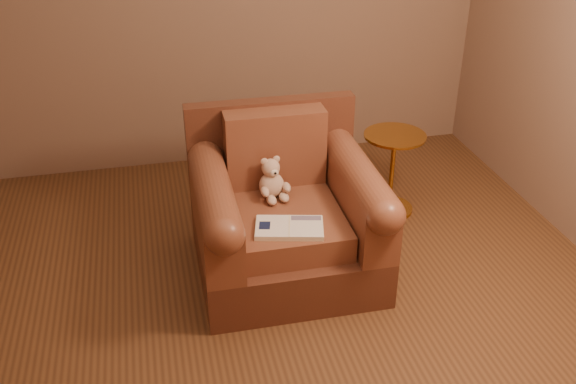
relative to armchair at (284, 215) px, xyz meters
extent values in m
plane|color=brown|center=(-0.11, -0.41, -0.36)|extent=(4.00, 4.00, 0.00)
cube|color=#572D1D|center=(0.00, -0.05, -0.22)|extent=(1.05, 1.00, 0.29)
cube|color=#572D1D|center=(0.00, 0.40, 0.25)|extent=(1.04, 0.11, 0.65)
cube|color=brown|center=(0.00, -0.10, 0.01)|extent=(0.61, 0.73, 0.16)
cube|color=brown|center=(0.00, 0.26, 0.32)|extent=(0.61, 0.17, 0.47)
cube|color=brown|center=(-0.42, -0.09, 0.10)|extent=(0.22, 0.89, 0.33)
cube|color=brown|center=(0.42, -0.10, 0.10)|extent=(0.22, 0.89, 0.33)
cylinder|color=brown|center=(-0.42, -0.09, 0.26)|extent=(0.22, 0.89, 0.21)
cylinder|color=brown|center=(0.42, -0.10, 0.26)|extent=(0.22, 0.89, 0.21)
ellipsoid|color=#CDA88F|center=(-0.05, 0.10, 0.16)|extent=(0.15, 0.13, 0.16)
sphere|color=#CDA88F|center=(-0.06, 0.11, 0.27)|extent=(0.11, 0.11, 0.11)
ellipsoid|color=#CDA88F|center=(-0.09, 0.11, 0.31)|extent=(0.04, 0.02, 0.04)
ellipsoid|color=#CDA88F|center=(-0.02, 0.12, 0.31)|extent=(0.04, 0.02, 0.04)
ellipsoid|color=beige|center=(-0.05, 0.06, 0.26)|extent=(0.05, 0.03, 0.04)
sphere|color=black|center=(-0.04, 0.04, 0.26)|extent=(0.02, 0.02, 0.02)
ellipsoid|color=#CDA88F|center=(-0.11, 0.03, 0.16)|extent=(0.05, 0.10, 0.05)
ellipsoid|color=#CDA88F|center=(0.03, 0.05, 0.16)|extent=(0.05, 0.10, 0.05)
ellipsoid|color=#CDA88F|center=(-0.08, 0.00, 0.11)|extent=(0.06, 0.10, 0.05)
ellipsoid|color=#CDA88F|center=(0.00, 0.02, 0.11)|extent=(0.06, 0.10, 0.05)
cube|color=beige|center=(-0.04, -0.30, 0.10)|extent=(0.41, 0.30, 0.03)
cube|color=white|center=(-0.13, -0.27, 0.11)|extent=(0.23, 0.26, 0.00)
cube|color=white|center=(0.05, -0.32, 0.11)|extent=(0.23, 0.26, 0.00)
cube|color=beige|center=(-0.04, -0.30, 0.11)|extent=(0.06, 0.22, 0.00)
cube|color=#0F1638|center=(-0.17, -0.26, 0.11)|extent=(0.08, 0.09, 0.00)
cube|color=slate|center=(0.07, -0.24, 0.11)|extent=(0.17, 0.08, 0.00)
cylinder|color=gold|center=(0.87, 0.48, -0.35)|extent=(0.33, 0.33, 0.03)
cylinder|color=gold|center=(0.87, 0.48, -0.07)|extent=(0.03, 0.03, 0.54)
cylinder|color=gold|center=(0.87, 0.48, 0.21)|extent=(0.42, 0.42, 0.02)
cylinder|color=gold|center=(0.87, 0.48, 0.20)|extent=(0.03, 0.03, 0.02)
camera|label=1|loc=(-0.71, -3.16, 1.98)|focal=40.00mm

